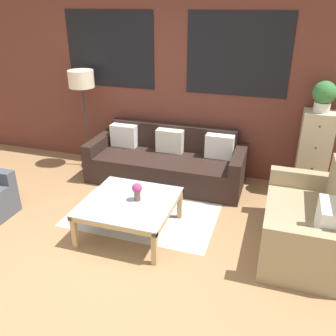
{
  "coord_description": "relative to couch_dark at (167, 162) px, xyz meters",
  "views": [
    {
      "loc": [
        1.59,
        -2.63,
        2.43
      ],
      "look_at": [
        0.34,
        1.22,
        0.55
      ],
      "focal_mm": 38.0,
      "sensor_mm": 36.0,
      "label": 1
    }
  ],
  "objects": [
    {
      "name": "drawer_cabinet",
      "position": [
        2.0,
        0.23,
        0.3
      ],
      "size": [
        0.4,
        0.36,
        1.17
      ],
      "color": "#C6B793",
      "rests_on": "ground_plane"
    },
    {
      "name": "couch_dark",
      "position": [
        0.0,
        0.0,
        0.0
      ],
      "size": [
        2.27,
        0.88,
        0.78
      ],
      "color": "black",
      "rests_on": "ground_plane"
    },
    {
      "name": "wall_back_brick",
      "position": [
        -0.09,
        0.49,
        1.13
      ],
      "size": [
        8.4,
        0.09,
        2.8
      ],
      "color": "brown",
      "rests_on": "ground_plane"
    },
    {
      "name": "settee_vintage",
      "position": [
        1.94,
        -1.12,
        0.03
      ],
      "size": [
        0.8,
        1.42,
        0.92
      ],
      "color": "tan",
      "rests_on": "ground_plane"
    },
    {
      "name": "rug",
      "position": [
        0.02,
        -0.78,
        -0.28
      ],
      "size": [
        1.83,
        1.63,
        0.0
      ],
      "color": "#BCB7B2",
      "rests_on": "ground_plane"
    },
    {
      "name": "floor_lamp",
      "position": [
        -1.37,
        0.11,
        1.05
      ],
      "size": [
        0.38,
        0.38,
        1.54
      ],
      "color": "#2D2D2D",
      "rests_on": "ground_plane"
    },
    {
      "name": "flower_vase",
      "position": [
        0.1,
        -1.37,
        0.25
      ],
      "size": [
        0.11,
        0.11,
        0.21
      ],
      "color": "brown",
      "rests_on": "coffee_table"
    },
    {
      "name": "ground_plane",
      "position": [
        -0.09,
        -1.95,
        -0.28
      ],
      "size": [
        16.0,
        16.0,
        0.0
      ],
      "primitive_type": "plane",
      "color": "#9E754C"
    },
    {
      "name": "potted_plant",
      "position": [
        2.0,
        0.23,
        1.1
      ],
      "size": [
        0.29,
        0.29,
        0.39
      ],
      "color": "silver",
      "rests_on": "drawer_cabinet"
    },
    {
      "name": "coffee_table",
      "position": [
        0.02,
        -1.41,
        0.07
      ],
      "size": [
        0.99,
        0.99,
        0.41
      ],
      "color": "silver",
      "rests_on": "ground_plane"
    }
  ]
}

